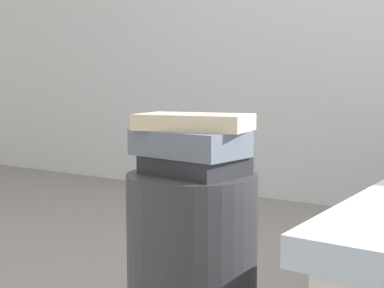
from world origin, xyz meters
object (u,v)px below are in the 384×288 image
(book_cream, at_px, (195,122))
(book_slate, at_px, (189,143))
(book_charcoal, at_px, (195,165))
(side_table, at_px, (192,272))

(book_cream, bearing_deg, book_slate, -121.10)
(book_charcoal, bearing_deg, book_cream, 128.63)
(side_table, relative_size, book_cream, 1.85)
(book_slate, height_order, book_cream, book_cream)
(side_table, xyz_separation_m, book_slate, (-0.00, -0.01, 0.33))
(book_charcoal, height_order, book_cream, book_cream)
(book_slate, bearing_deg, book_cream, 76.48)
(book_charcoal, distance_m, book_slate, 0.06)
(side_table, height_order, book_charcoal, book_charcoal)
(book_cream, bearing_deg, book_charcoal, -71.07)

